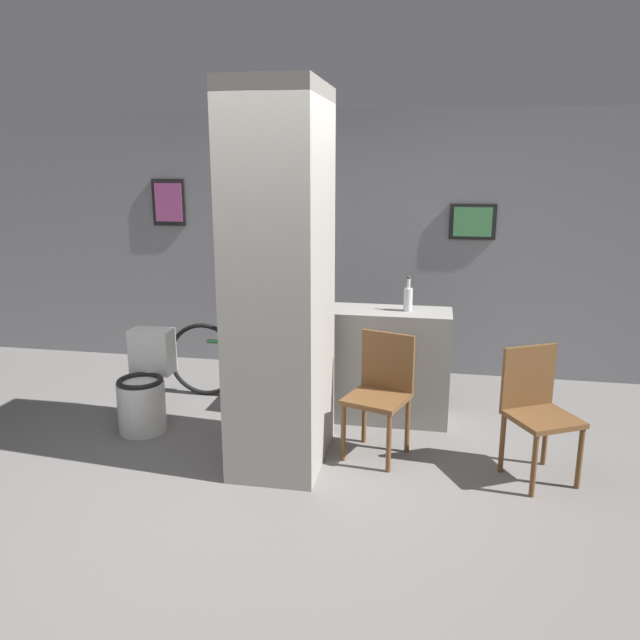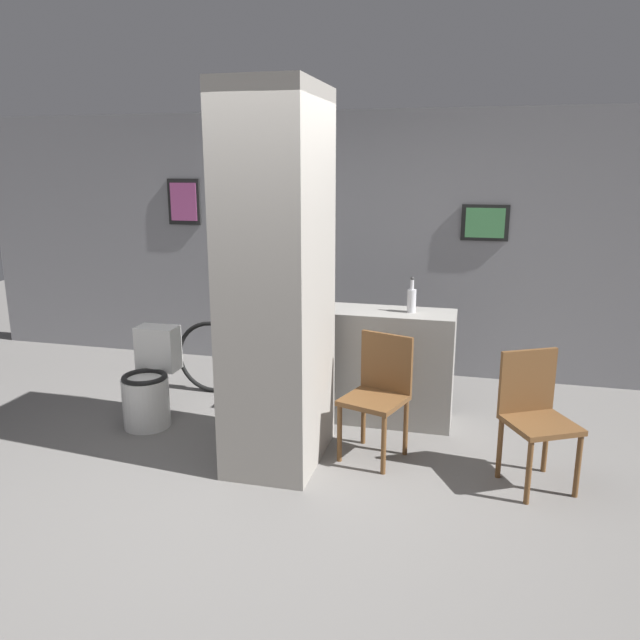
# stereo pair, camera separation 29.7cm
# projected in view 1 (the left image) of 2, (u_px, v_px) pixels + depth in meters

# --- Properties ---
(ground_plane) EXTENTS (14.00, 14.00, 0.00)m
(ground_plane) POSITION_uv_depth(u_px,v_px,m) (249.00, 486.00, 4.17)
(ground_plane) COLOR slate
(wall_back) EXTENTS (8.00, 0.09, 2.60)m
(wall_back) POSITION_uv_depth(u_px,v_px,m) (320.00, 243.00, 6.36)
(wall_back) COLOR gray
(wall_back) RESTS_ON ground_plane
(pillar_center) EXTENTS (0.64, 0.91, 2.60)m
(pillar_center) POSITION_uv_depth(u_px,v_px,m) (281.00, 283.00, 4.26)
(pillar_center) COLOR gray
(pillar_center) RESTS_ON ground_plane
(counter_shelf) EXTENTS (1.21, 0.44, 0.94)m
(counter_shelf) POSITION_uv_depth(u_px,v_px,m) (376.00, 364.00, 5.20)
(counter_shelf) COLOR gray
(counter_shelf) RESTS_ON ground_plane
(toilet) EXTENTS (0.38, 0.54, 0.78)m
(toilet) POSITION_uv_depth(u_px,v_px,m) (145.00, 389.00, 5.02)
(toilet) COLOR white
(toilet) RESTS_ON ground_plane
(chair_near_pillar) EXTENTS (0.52, 0.52, 0.90)m
(chair_near_pillar) POSITION_uv_depth(u_px,v_px,m) (381.00, 389.00, 4.54)
(chair_near_pillar) COLOR brown
(chair_near_pillar) RESTS_ON ground_plane
(chair_by_doorway) EXTENTS (0.55, 0.55, 0.90)m
(chair_by_doorway) POSITION_uv_depth(u_px,v_px,m) (537.00, 407.00, 4.20)
(chair_by_doorway) COLOR brown
(chair_by_doorway) RESTS_ON ground_plane
(bicycle) EXTENTS (1.67, 0.42, 0.74)m
(bicycle) POSITION_uv_depth(u_px,v_px,m) (256.00, 361.00, 5.64)
(bicycle) COLOR black
(bicycle) RESTS_ON ground_plane
(bottle_tall) EXTENTS (0.07, 0.07, 0.29)m
(bottle_tall) POSITION_uv_depth(u_px,v_px,m) (408.00, 298.00, 5.02)
(bottle_tall) COLOR silver
(bottle_tall) RESTS_ON counter_shelf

